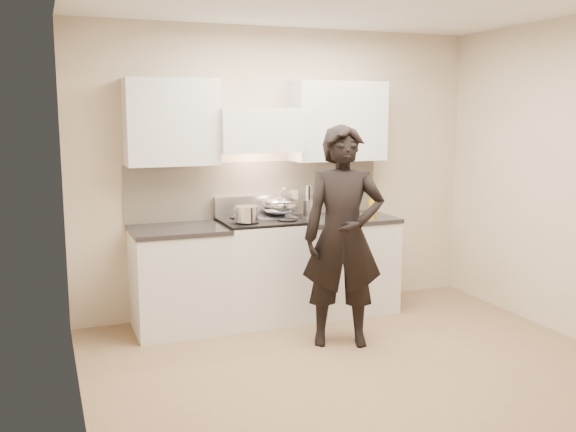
{
  "coord_description": "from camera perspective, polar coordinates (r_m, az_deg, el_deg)",
  "views": [
    {
      "loc": [
        -2.17,
        -4.04,
        1.91
      ],
      "look_at": [
        -0.2,
        1.05,
        1.03
      ],
      "focal_mm": 40.0,
      "sensor_mm": 36.0,
      "label": 1
    }
  ],
  "objects": [
    {
      "name": "stock_pot",
      "position": [
        5.64,
        -3.71,
        0.19
      ],
      "size": [
        0.28,
        0.27,
        0.14
      ],
      "color": "silver",
      "rests_on": "stove"
    },
    {
      "name": "oil_glass",
      "position": [
        6.41,
        7.52,
        0.88
      ],
      "size": [
        0.08,
        0.08,
        0.14
      ],
      "color": "#CA930B",
      "rests_on": "counter_right"
    },
    {
      "name": "wok",
      "position": [
        6.0,
        -0.77,
        1.01
      ],
      "size": [
        0.36,
        0.44,
        0.29
      ],
      "color": "silver",
      "rests_on": "stove"
    },
    {
      "name": "counter_left",
      "position": [
        5.76,
        -9.63,
        -5.51
      ],
      "size": [
        0.82,
        0.67,
        0.92
      ],
      "color": "silver",
      "rests_on": "ground"
    },
    {
      "name": "utensil_crock",
      "position": [
        6.2,
        1.86,
        0.86
      ],
      "size": [
        0.11,
        0.11,
        0.29
      ],
      "color": "silver",
      "rests_on": "counter_right"
    },
    {
      "name": "spice_jar",
      "position": [
        6.31,
        4.07,
        0.54
      ],
      "size": [
        0.04,
        0.04,
        0.08
      ],
      "color": "orange",
      "rests_on": "counter_right"
    },
    {
      "name": "person",
      "position": [
        5.25,
        4.93,
        -1.85
      ],
      "size": [
        0.77,
        0.64,
        1.81
      ],
      "primitive_type": "imported",
      "rotation": [
        0.0,
        0.0,
        -0.36
      ],
      "color": "black",
      "rests_on": "ground"
    },
    {
      "name": "counter_right",
      "position": [
        6.26,
        4.99,
        -4.21
      ],
      "size": [
        0.92,
        0.67,
        0.92
      ],
      "color": "silver",
      "rests_on": "ground"
    },
    {
      "name": "stove",
      "position": [
        5.95,
        -2.23,
        -4.76
      ],
      "size": [
        0.76,
        0.65,
        0.96
      ],
      "color": "silver",
      "rests_on": "ground"
    },
    {
      "name": "ground_plane",
      "position": [
        4.97,
        6.7,
        -13.49
      ],
      "size": [
        4.0,
        4.0,
        0.0
      ],
      "primitive_type": "plane",
      "color": "#8A6B4F"
    },
    {
      "name": "room_shell",
      "position": [
        4.9,
        4.42,
        5.52
      ],
      "size": [
        4.04,
        3.54,
        2.7
      ],
      "color": "beige",
      "rests_on": "ground"
    }
  ]
}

